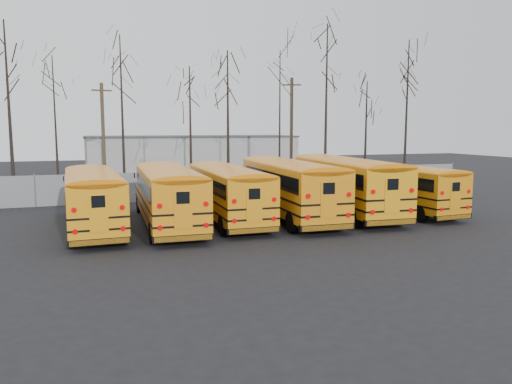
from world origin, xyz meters
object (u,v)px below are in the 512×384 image
object	(u,v)px
bus_d	(289,184)
bus_e	(345,181)
bus_c	(227,189)
utility_pole_right	(291,130)
bus_f	(398,184)
bus_b	(168,191)
utility_pole_left	(103,138)
bus_a	(93,195)

from	to	relation	value
bus_d	bus_e	bearing A→B (deg)	5.50
bus_c	bus_e	bearing A→B (deg)	0.99
utility_pole_right	bus_e	bearing A→B (deg)	-79.79
bus_d	bus_f	distance (m)	6.96
bus_b	utility_pole_left	bearing A→B (deg)	102.11
bus_e	bus_a	bearing A→B (deg)	-175.51
bus_a	utility_pole_right	size ratio (longest dim) A/B	1.15
bus_c	bus_d	distance (m)	3.44
bus_a	utility_pole_right	world-z (taller)	utility_pole_right
bus_b	bus_c	distance (m)	3.24
bus_c	utility_pole_right	distance (m)	18.95
bus_c	bus_d	size ratio (longest dim) A/B	0.92
bus_e	bus_f	distance (m)	3.41
bus_a	utility_pole_right	xyz separation A→B (m)	(17.02, 15.82, 3.04)
bus_a	utility_pole_left	bearing A→B (deg)	83.74
bus_b	bus_f	size ratio (longest dim) A/B	1.07
bus_c	bus_d	bearing A→B (deg)	-2.42
bus_a	bus_b	world-z (taller)	bus_b
bus_a	bus_f	bearing A→B (deg)	-2.26
bus_c	bus_f	xyz separation A→B (m)	(10.39, -0.25, -0.08)
bus_b	utility_pole_left	distance (m)	14.42
utility_pole_left	utility_pole_right	world-z (taller)	utility_pole_right
utility_pole_right	bus_d	bearing A→B (deg)	-91.33
bus_a	bus_f	xyz separation A→B (m)	(17.18, -0.09, -0.06)
bus_d	utility_pole_left	size ratio (longest dim) A/B	1.43
bus_d	utility_pole_left	distance (m)	16.66
bus_a	bus_c	size ratio (longest dim) A/B	1.00
bus_c	utility_pole_left	world-z (taller)	utility_pole_left
bus_c	bus_e	distance (m)	7.00
bus_d	bus_f	world-z (taller)	bus_d
bus_c	bus_e	world-z (taller)	bus_e
bus_b	utility_pole_left	world-z (taller)	utility_pole_left
bus_c	bus_b	bearing A→B (deg)	-170.46
bus_d	utility_pole_right	bearing A→B (deg)	68.91
bus_f	bus_d	bearing A→B (deg)	175.41
bus_e	bus_c	bearing A→B (deg)	-176.12
bus_e	utility_pole_left	world-z (taller)	utility_pole_left
bus_c	utility_pole_right	xyz separation A→B (m)	(10.23, 15.66, 3.03)
bus_e	bus_b	bearing A→B (deg)	-173.42
utility_pole_left	bus_b	bearing A→B (deg)	-88.68
bus_f	bus_e	bearing A→B (deg)	171.40
bus_c	bus_a	bearing A→B (deg)	-177.77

